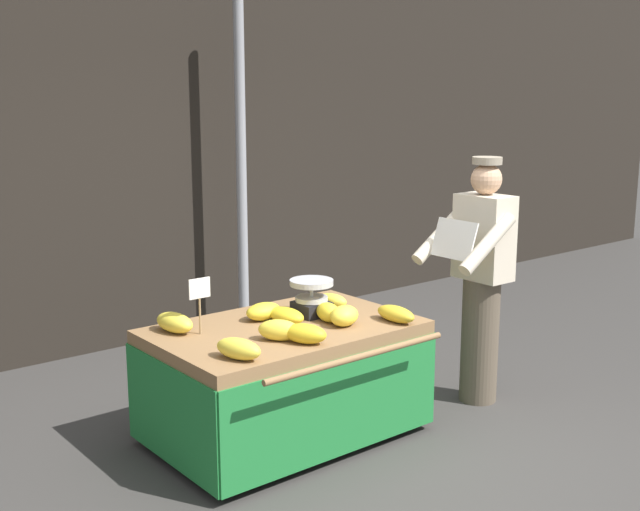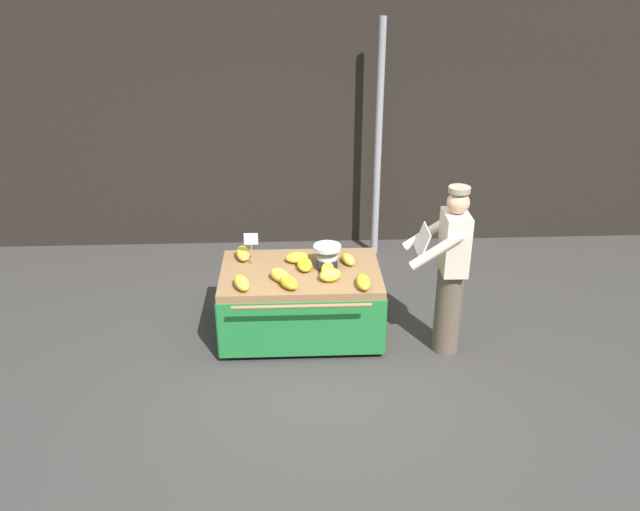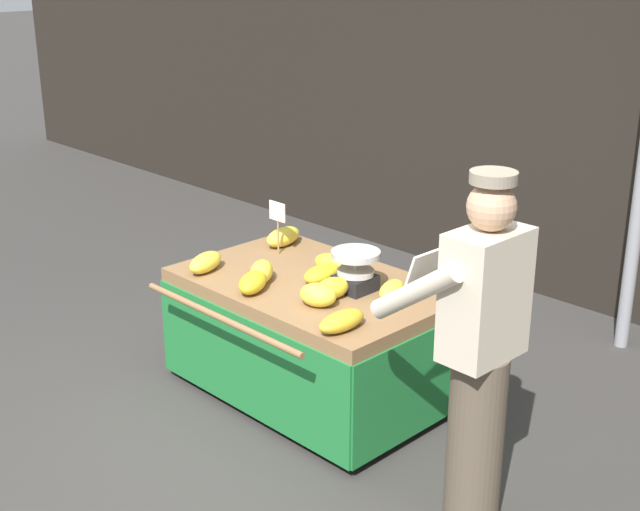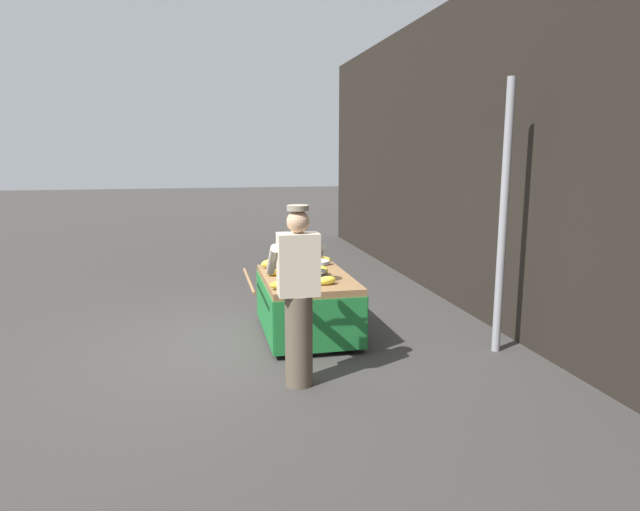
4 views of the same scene
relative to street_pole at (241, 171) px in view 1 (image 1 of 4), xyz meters
name	(u,v)px [view 1 (image 1 of 4)]	position (x,y,z in m)	size (l,w,h in m)	color
ground_plane	(395,464)	(-0.73, -2.66, -1.48)	(60.00, 60.00, 0.00)	#383533
back_wall	(133,90)	(-0.73, 0.52, 0.68)	(16.00, 0.24, 4.31)	black
street_pole	(241,171)	(0.00, 0.00, 0.00)	(0.09, 0.09, 2.95)	gray
banana_cart	(285,357)	(-1.00, -1.96, -0.95)	(1.62, 1.23, 0.73)	olive
weighing_scale	(312,297)	(-0.72, -1.88, -0.62)	(0.28, 0.28, 0.23)	black
price_sign	(200,294)	(-1.49, -1.79, -0.50)	(0.14, 0.01, 0.34)	#997A51
banana_bunch_0	(328,312)	(-0.73, -2.06, -0.68)	(0.13, 0.21, 0.12)	yellow
banana_bunch_1	(344,316)	(-0.71, -2.19, -0.68)	(0.16, 0.21, 0.13)	yellow
banana_bunch_2	(264,311)	(-1.02, -1.77, -0.69)	(0.16, 0.24, 0.11)	yellow
banana_bunch_3	(175,323)	(-1.59, -1.65, -0.68)	(0.14, 0.29, 0.12)	yellow
banana_bunch_4	(305,334)	(-1.11, -2.31, -0.69)	(0.14, 0.26, 0.11)	gold
banana_bunch_5	(286,315)	(-0.95, -1.92, -0.69)	(0.15, 0.28, 0.10)	gold
banana_bunch_6	(331,301)	(-0.51, -1.82, -0.69)	(0.11, 0.23, 0.10)	yellow
banana_bunch_7	(239,349)	(-1.56, -2.31, -0.69)	(0.13, 0.28, 0.11)	yellow
banana_bunch_8	(279,330)	(-1.20, -2.18, -0.68)	(0.13, 0.25, 0.12)	yellow
banana_bunch_9	(396,314)	(-0.41, -2.33, -0.69)	(0.13, 0.30, 0.10)	gold
vendor_person	(481,280)	(0.42, -2.31, -0.60)	(0.59, 0.52, 1.71)	brown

